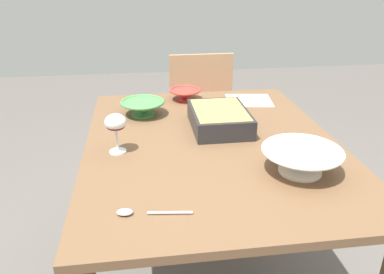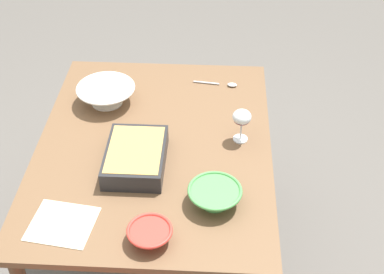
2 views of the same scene
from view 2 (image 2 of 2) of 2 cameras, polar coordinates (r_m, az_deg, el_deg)
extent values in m
plane|color=#5B5651|center=(2.75, -3.31, -13.06)|extent=(8.00, 8.00, 0.00)
cube|color=brown|center=(2.20, -4.04, -1.03)|extent=(1.23, 0.95, 0.03)
cylinder|color=brown|center=(2.87, 5.89, 0.11)|extent=(0.05, 0.05, 0.74)
cylinder|color=brown|center=(2.94, -10.67, 0.67)|extent=(0.05, 0.05, 0.74)
cylinder|color=white|center=(2.21, 5.15, -0.20)|extent=(0.06, 0.06, 0.01)
cylinder|color=white|center=(2.19, 5.21, 0.69)|extent=(0.01, 0.01, 0.08)
ellipsoid|color=white|center=(2.14, 5.32, 2.15)|extent=(0.08, 0.08, 0.06)
ellipsoid|color=#4C0A19|center=(2.15, 5.30, 1.85)|extent=(0.07, 0.07, 0.03)
cube|color=#262628|center=(2.08, -6.00, -2.12)|extent=(0.31, 0.23, 0.08)
cube|color=tan|center=(2.06, -6.06, -1.48)|extent=(0.28, 0.20, 0.02)
cylinder|color=white|center=(2.44, -8.99, 3.74)|extent=(0.14, 0.14, 0.01)
cone|color=white|center=(2.42, -9.08, 4.49)|extent=(0.25, 0.25, 0.07)
torus|color=white|center=(2.40, -9.17, 5.17)|extent=(0.26, 0.26, 0.01)
cylinder|color=red|center=(1.84, -4.45, -10.80)|extent=(0.08, 0.08, 0.01)
cone|color=red|center=(1.82, -4.49, -10.30)|extent=(0.15, 0.15, 0.04)
torus|color=red|center=(1.80, -4.52, -9.87)|extent=(0.15, 0.15, 0.01)
cylinder|color=#4C994C|center=(1.95, 2.40, -6.91)|extent=(0.10, 0.10, 0.01)
cone|color=#4C994C|center=(1.92, 2.43, -6.27)|extent=(0.19, 0.19, 0.05)
torus|color=#4C994C|center=(1.90, 2.45, -5.70)|extent=(0.20, 0.20, 0.01)
cylinder|color=silver|center=(2.53, 1.52, 5.78)|extent=(0.02, 0.12, 0.01)
ellipsoid|color=silver|center=(2.52, 4.29, 5.55)|extent=(0.04, 0.05, 0.01)
cube|color=beige|center=(1.93, -13.60, -8.94)|extent=(0.22, 0.24, 0.00)
camera|label=1|loc=(3.08, 3.57, 24.62)|focal=36.18mm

